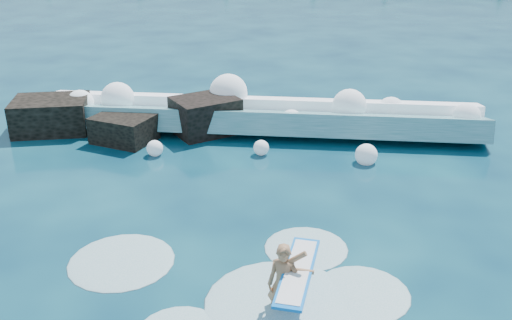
{
  "coord_description": "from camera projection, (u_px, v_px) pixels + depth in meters",
  "views": [
    {
      "loc": [
        3.0,
        -12.31,
        7.42
      ],
      "look_at": [
        1.5,
        2.0,
        1.2
      ],
      "focal_mm": 40.0,
      "sensor_mm": 36.0,
      "label": 1
    }
  ],
  "objects": [
    {
      "name": "surf_foam",
      "position": [
        260.0,
        291.0,
        12.2
      ],
      "size": [
        8.95,
        5.34,
        0.16
      ],
      "color": "silver",
      "rests_on": "ground"
    },
    {
      "name": "ground",
      "position": [
        189.0,
        232.0,
        14.47
      ],
      "size": [
        200.0,
        200.0,
        0.0
      ],
      "primitive_type": "plane",
      "color": "#07273D",
      "rests_on": "ground"
    },
    {
      "name": "surfer_with_board",
      "position": [
        286.0,
        282.0,
        11.38
      ],
      "size": [
        1.08,
        2.96,
        1.8
      ],
      "color": "#A3714C",
      "rests_on": "ground"
    },
    {
      "name": "breaking_wave",
      "position": [
        258.0,
        117.0,
        21.13
      ],
      "size": [
        16.21,
        2.61,
        1.4
      ],
      "color": "teal",
      "rests_on": "ground"
    },
    {
      "name": "rock_cluster",
      "position": [
        120.0,
        120.0,
        20.81
      ],
      "size": [
        8.63,
        3.61,
        1.54
      ],
      "color": "black",
      "rests_on": "ground"
    },
    {
      "name": "wave_spray",
      "position": [
        249.0,
        106.0,
        21.05
      ],
      "size": [
        15.14,
        4.45,
        2.02
      ],
      "color": "white",
      "rests_on": "ground"
    }
  ]
}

